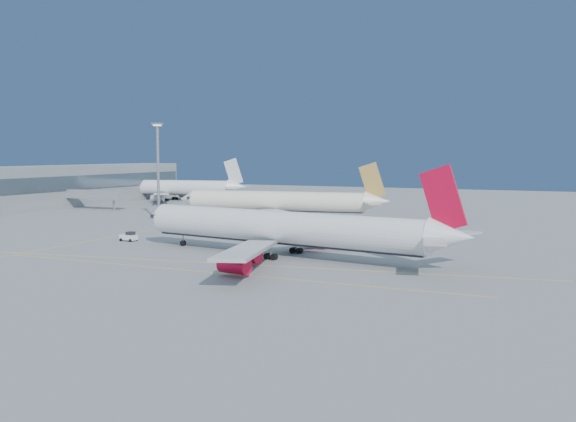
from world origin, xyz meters
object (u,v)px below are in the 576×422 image
(airliner_etihad, at_px, (281,202))
(airliner_third, at_px, (171,188))
(light_mast, at_px, (158,163))
(pushback_tug, at_px, (129,237))
(airliner_virgin, at_px, (286,229))

(airliner_etihad, relative_size, airliner_third, 1.00)
(light_mast, bearing_deg, airliner_etihad, 28.63)
(pushback_tug, height_order, light_mast, light_mast)
(airliner_third, xyz_separation_m, light_mast, (41.11, -66.28, 11.43))
(airliner_third, bearing_deg, pushback_tug, -69.26)
(airliner_etihad, xyz_separation_m, airliner_third, (-72.72, 49.03, 0.14))
(airliner_third, bearing_deg, light_mast, -67.56)
(airliner_virgin, bearing_deg, airliner_third, 141.54)
(airliner_virgin, relative_size, pushback_tug, 18.55)
(airliner_virgin, height_order, airliner_third, airliner_virgin)
(airliner_third, relative_size, light_mast, 2.32)
(airliner_virgin, distance_m, pushback_tug, 41.73)
(airliner_etihad, bearing_deg, pushback_tug, -108.13)
(airliner_etihad, bearing_deg, airliner_virgin, -71.97)
(airliner_etihad, height_order, light_mast, light_mast)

